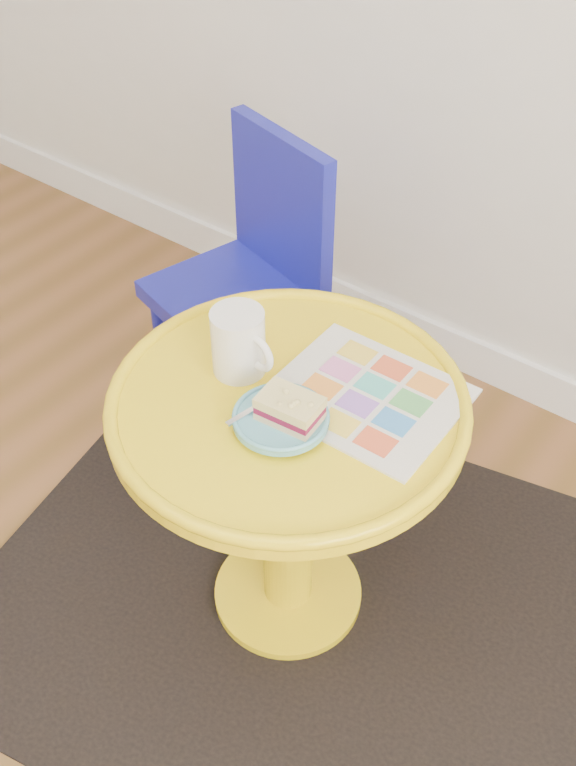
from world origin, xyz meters
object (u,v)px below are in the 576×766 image
Objects in this scene: chair at (252,271)px; plate at (281,419)px; side_table at (288,465)px; mug at (239,341)px; newspaper at (366,396)px.

chair reaches higher than plate.
chair is at bearing 133.39° from plate.
side_table is 0.20m from plate.
chair is 0.58m from mug.
chair reaches higher than newspaper.
mug is 0.84× the size of plate.
plate is at bearing -31.00° from chair.
newspaper reaches higher than side_table.
chair reaches higher than mug.
side_table is at bearing 116.39° from plate.
mug is 0.17m from plate.
mug is (0.32, -0.42, 0.22)m from chair.
chair is 2.44× the size of newspaper.
side_table is 0.62m from chair.
mug is at bearing 174.02° from side_table.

